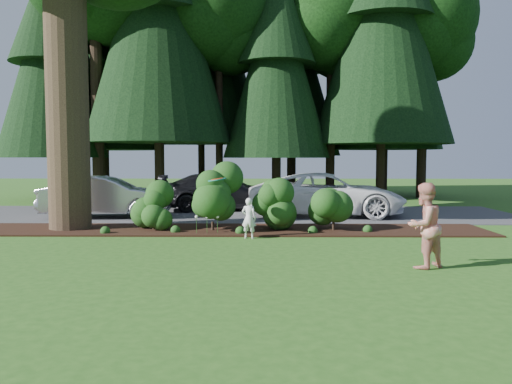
# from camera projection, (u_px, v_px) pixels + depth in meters

# --- Properties ---
(ground) EXTENTS (80.00, 80.00, 0.00)m
(ground) POSITION_uv_depth(u_px,v_px,m) (209.00, 251.00, 11.83)
(ground) COLOR #245117
(ground) RESTS_ON ground
(mulch_bed) EXTENTS (16.00, 2.50, 0.05)m
(mulch_bed) POSITION_uv_depth(u_px,v_px,m) (220.00, 230.00, 15.07)
(mulch_bed) COLOR black
(mulch_bed) RESTS_ON ground
(driveway) EXTENTS (22.00, 6.00, 0.03)m
(driveway) POSITION_uv_depth(u_px,v_px,m) (229.00, 214.00, 19.31)
(driveway) COLOR #38383A
(driveway) RESTS_ON ground
(shrub_row) EXTENTS (6.53, 1.60, 1.61)m
(shrub_row) POSITION_uv_depth(u_px,v_px,m) (245.00, 204.00, 14.89)
(shrub_row) COLOR #204515
(shrub_row) RESTS_ON ground
(lily_cluster) EXTENTS (0.69, 0.09, 0.57)m
(lily_cluster) POSITION_uv_depth(u_px,v_px,m) (207.00, 218.00, 14.19)
(lily_cluster) COLOR #204515
(lily_cluster) RESTS_ON ground
(tree_wall) EXTENTS (25.66, 12.15, 17.09)m
(tree_wall) POSITION_uv_depth(u_px,v_px,m) (244.00, 25.00, 27.49)
(tree_wall) COLOR black
(tree_wall) RESTS_ON ground
(car_silver_wagon) EXTENTS (4.69, 2.02, 1.50)m
(car_silver_wagon) POSITION_uv_depth(u_px,v_px,m) (106.00, 197.00, 18.07)
(car_silver_wagon) COLOR #A9A9AD
(car_silver_wagon) RESTS_ON driveway
(car_white_suv) EXTENTS (5.98, 3.15, 1.60)m
(car_white_suv) POSITION_uv_depth(u_px,v_px,m) (327.00, 194.00, 18.61)
(car_white_suv) COLOR white
(car_white_suv) RESTS_ON driveway
(car_dark_suv) EXTENTS (5.44, 2.89, 1.50)m
(car_dark_suv) POSITION_uv_depth(u_px,v_px,m) (222.00, 192.00, 20.66)
(car_dark_suv) COLOR black
(car_dark_suv) RESTS_ON driveway
(child) EXTENTS (0.46, 0.37, 1.11)m
(child) POSITION_uv_depth(u_px,v_px,m) (249.00, 218.00, 13.57)
(child) COLOR silver
(child) RESTS_ON ground
(adult) EXTENTS (1.05, 0.99, 1.71)m
(adult) POSITION_uv_depth(u_px,v_px,m) (424.00, 226.00, 9.92)
(adult) COLOR red
(adult) RESTS_ON ground
(frisbee) EXTENTS (0.49, 0.49, 0.11)m
(frisbee) POSITION_uv_depth(u_px,v_px,m) (217.00, 179.00, 13.60)
(frisbee) COLOR #167E6D
(frisbee) RESTS_ON ground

